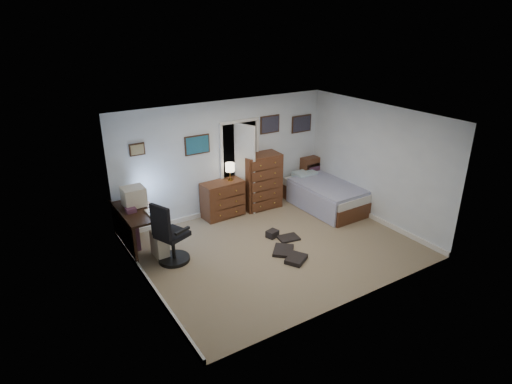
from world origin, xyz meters
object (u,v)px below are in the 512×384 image
Objects in this scene: low_dresser at (223,199)px; bed at (324,195)px; computer_desk at (132,219)px; tall_dresser at (261,181)px; office_chair at (170,240)px.

low_dresser reaches higher than bed.
low_dresser is (2.09, 0.37, -0.21)m from computer_desk.
computer_desk is at bearing -170.67° from tall_dresser.
computer_desk is 1.52× the size of low_dresser.
low_dresser is 2.34m from bed.
computer_desk is 4.31m from bed.
low_dresser is at bearing 13.17° from office_chair.
bed is at bearing -16.65° from office_chair.
tall_dresser is (3.06, 0.34, 0.03)m from computer_desk.
computer_desk is 1.17× the size of office_chair.
office_chair is 2.93m from tall_dresser.
tall_dresser is (2.68, 1.19, 0.18)m from office_chair.
computer_desk is 3.08m from tall_dresser.
computer_desk is 1.08× the size of tall_dresser.
tall_dresser reaches higher than bed.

